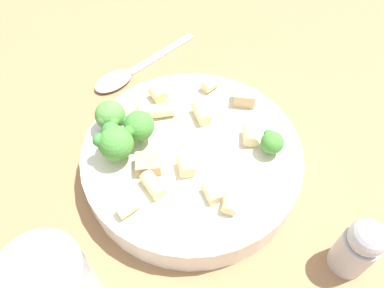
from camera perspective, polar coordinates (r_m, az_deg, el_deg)
ground_plane at (r=0.45m, az=0.00°, el=-3.72°), size 2.00×2.00×0.00m
pasta_bowl at (r=0.43m, az=0.00°, el=-2.09°), size 0.25×0.25×0.04m
broccoli_floret_0 at (r=0.43m, az=-12.40°, el=4.15°), size 0.04×0.03×0.04m
broccoli_floret_1 at (r=0.41m, az=-8.25°, el=2.53°), size 0.03×0.04×0.04m
broccoli_floret_2 at (r=0.40m, az=-11.73°, el=0.36°), size 0.04×0.04×0.04m
broccoli_floret_3 at (r=0.41m, az=12.07°, el=0.33°), size 0.03×0.03×0.03m
rigatoni_0 at (r=0.40m, az=-0.55°, el=-3.36°), size 0.03×0.03×0.02m
rigatoni_1 at (r=0.47m, az=-5.19°, el=7.62°), size 0.03×0.03×0.02m
rigatoni_2 at (r=0.39m, az=-5.97°, el=-6.23°), size 0.03×0.03×0.02m
rigatoni_3 at (r=0.38m, az=2.89°, el=-7.47°), size 0.03×0.02×0.01m
rigatoni_4 at (r=0.45m, az=-9.59°, el=5.09°), size 0.03×0.02×0.02m
rigatoni_5 at (r=0.38m, az=-9.77°, el=-9.60°), size 0.03×0.02×0.01m
rigatoni_6 at (r=0.38m, az=5.88°, el=-8.86°), size 0.02×0.02×0.02m
rigatoni_7 at (r=0.43m, az=8.95°, el=1.35°), size 0.02×0.02×0.02m
rigatoni_8 at (r=0.45m, az=-4.65°, el=5.12°), size 0.03×0.03×0.02m
rigatoni_9 at (r=0.44m, az=1.95°, el=4.66°), size 0.03×0.03×0.02m
rigatoni_10 at (r=0.48m, az=2.87°, el=9.07°), size 0.03×0.02×0.02m
chicken_chunk_0 at (r=0.46m, az=8.05°, el=7.03°), size 0.02×0.03×0.02m
chicken_chunk_1 at (r=0.40m, az=-6.68°, el=-3.00°), size 0.03×0.03×0.02m
pepper_shaker at (r=0.40m, az=24.04°, el=-14.18°), size 0.04×0.04×0.08m
spoon at (r=0.56m, az=-9.90°, el=10.59°), size 0.17×0.12×0.01m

